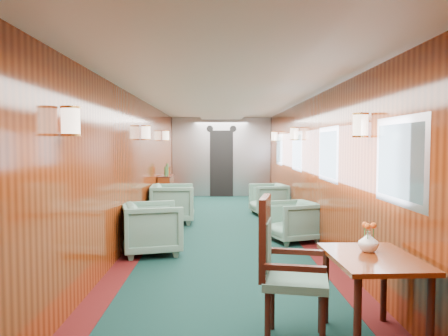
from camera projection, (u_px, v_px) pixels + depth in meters
name	position (u px, v px, depth m)	size (l,w,h in m)	color
room	(225.00, 142.00, 7.32)	(12.00, 12.10, 2.40)	#0C2C26
bulkhead	(221.00, 157.00, 13.25)	(2.98, 0.17, 2.39)	#9E9FA5
windows_right	(310.00, 152.00, 7.60)	(0.02, 8.60, 0.80)	silver
wall_sconces	(224.00, 133.00, 7.87)	(2.97, 7.97, 0.25)	beige
dining_table	(373.00, 270.00, 3.49)	(0.69, 0.96, 0.71)	maroon
side_chair	(282.00, 263.00, 3.53)	(0.62, 0.64, 1.18)	#214E44
credenza	(166.00, 193.00, 10.33)	(0.30, 0.96, 1.13)	maroon
flower_vase	(368.00, 242.00, 3.61)	(0.16, 0.16, 0.17)	white
armchair_left_near	(152.00, 228.00, 6.35)	(0.80, 0.82, 0.75)	#214E44
armchair_left_far	(173.00, 203.00, 8.83)	(0.84, 0.87, 0.79)	#214E44
armchair_right_near	(293.00, 221.00, 7.14)	(0.71, 0.73, 0.67)	#214E44
armchair_right_far	(268.00, 199.00, 9.87)	(0.75, 0.77, 0.70)	#214E44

